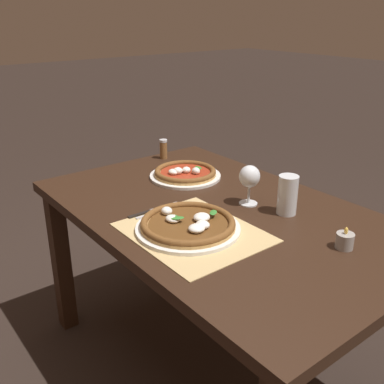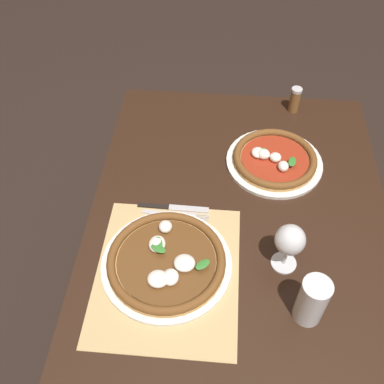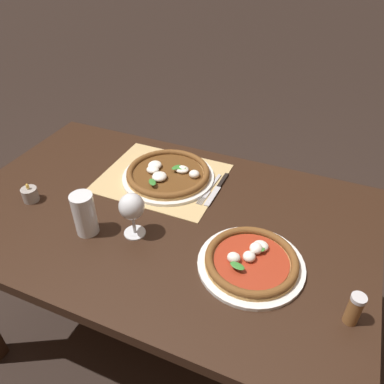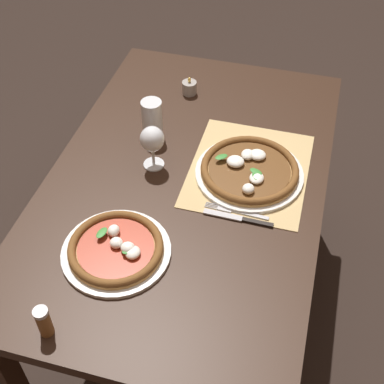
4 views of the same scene
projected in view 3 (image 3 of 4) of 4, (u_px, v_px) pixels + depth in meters
ground_plane at (168, 334)px, 1.74m from camera, size 24.00×24.00×0.00m
dining_table at (161, 233)px, 1.35m from camera, size 1.43×0.89×0.74m
paper_placemat at (162, 178)px, 1.45m from camera, size 0.45×0.38×0.00m
pizza_near at (168, 174)px, 1.43m from camera, size 0.35×0.35×0.05m
pizza_far at (251, 261)px, 1.09m from camera, size 0.31×0.31×0.05m
wine_glass at (132, 208)px, 1.14m from camera, size 0.08×0.08×0.16m
pint_glass at (85, 215)px, 1.17m from camera, size 0.07×0.07×0.15m
fork at (209, 189)px, 1.39m from camera, size 0.03×0.20×0.00m
knife at (217, 189)px, 1.39m from camera, size 0.02×0.22×0.01m
votive_candle at (30, 195)px, 1.33m from camera, size 0.06×0.06×0.07m
pepper_shaker at (354, 309)px, 0.92m from camera, size 0.04×0.04×0.10m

